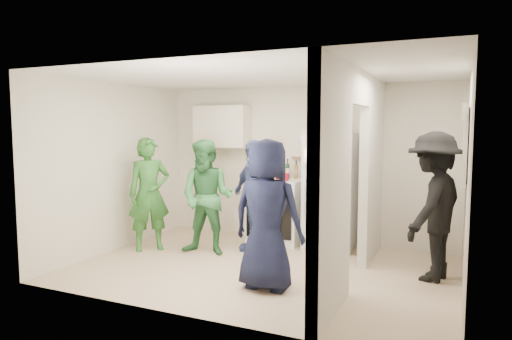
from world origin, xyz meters
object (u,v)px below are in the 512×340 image
at_px(person_green_center, 207,197).
at_px(person_denim, 254,196).
at_px(yellow_cup_stack_top, 345,127).
at_px(person_green_left, 149,194).
at_px(blue_bowl, 326,121).
at_px(person_nook, 434,206).
at_px(wicker_basket, 326,130).
at_px(person_navy, 267,215).
at_px(fridge, 331,192).
at_px(stove, 277,210).

bearing_deg(person_green_center, person_denim, 27.91).
bearing_deg(yellow_cup_stack_top, person_green_left, -157.79).
xyz_separation_m(blue_bowl, person_nook, (1.60, -0.94, -1.03)).
distance_m(person_green_left, person_denim, 1.58).
bearing_deg(wicker_basket, person_green_left, -152.18).
bearing_deg(person_green_left, person_green_center, -36.29).
distance_m(wicker_basket, person_navy, 2.26).
xyz_separation_m(fridge, person_navy, (-0.20, -2.01, -0.00)).
xyz_separation_m(stove, yellow_cup_stack_top, (1.10, -0.13, 1.34)).
height_order(fridge, person_nook, person_nook).
bearing_deg(person_navy, blue_bowl, -91.27).
relative_size(person_green_left, person_navy, 0.98).
bearing_deg(person_denim, person_navy, -29.51).
distance_m(blue_bowl, person_navy, 2.32).
bearing_deg(yellow_cup_stack_top, person_nook, -31.57).
bearing_deg(person_green_center, yellow_cup_stack_top, 20.67).
bearing_deg(blue_bowl, wicker_basket, 0.00).
relative_size(wicker_basket, person_denim, 0.21).
height_order(stove, person_green_left, person_green_left).
distance_m(fridge, person_navy, 2.02).
xyz_separation_m(fridge, wicker_basket, (-0.10, 0.05, 0.94)).
height_order(blue_bowl, person_green_left, blue_bowl).
relative_size(person_denim, person_nook, 0.93).
relative_size(fridge, wicker_basket, 4.93).
distance_m(blue_bowl, person_denim, 1.57).
distance_m(stove, blue_bowl, 1.62).
bearing_deg(person_green_center, stove, 50.70).
xyz_separation_m(stove, fridge, (0.88, -0.03, 0.35)).
height_order(yellow_cup_stack_top, person_green_left, yellow_cup_stack_top).
distance_m(person_green_left, person_green_center, 0.92).
height_order(stove, yellow_cup_stack_top, yellow_cup_stack_top).
bearing_deg(person_nook, wicker_basket, -102.87).
height_order(stove, fridge, fridge).
height_order(person_denim, person_navy, person_navy).
distance_m(stove, person_denim, 0.74).
relative_size(blue_bowl, person_navy, 0.14).
height_order(person_green_left, person_denim, person_green_left).
height_order(fridge, blue_bowl, blue_bowl).
distance_m(person_green_center, person_denim, 0.69).
relative_size(stove, person_green_left, 0.60).
bearing_deg(blue_bowl, person_nook, -30.34).
height_order(wicker_basket, person_green_center, wicker_basket).
xyz_separation_m(wicker_basket, person_navy, (-0.10, -2.06, -0.94)).
bearing_deg(person_green_left, yellow_cup_stack_top, -24.04).
distance_m(stove, person_green_center, 1.30).
xyz_separation_m(yellow_cup_stack_top, person_nook, (1.28, -0.79, -0.95)).
bearing_deg(wicker_basket, stove, -178.53).
relative_size(yellow_cup_stack_top, person_nook, 0.14).
bearing_deg(yellow_cup_stack_top, person_navy, -102.49).
bearing_deg(fridge, person_denim, -147.10).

